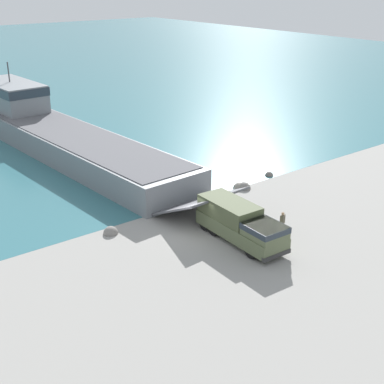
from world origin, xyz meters
name	(u,v)px	position (x,y,z in m)	size (l,w,h in m)	color
ground_plane	(192,234)	(0.00, 0.00, 0.00)	(240.00, 240.00, 0.00)	gray
landing_craft	(52,129)	(1.00, 26.88, 2.09)	(9.12, 43.90, 8.31)	gray
military_truck	(241,223)	(2.15, -2.95, 1.42)	(2.80, 7.87, 2.70)	#566042
soldier_on_ramp	(282,221)	(5.41, -4.03, 1.03)	(0.49, 0.37, 1.77)	#4C4738
shoreline_rock_a	(239,188)	(9.05, 4.75, 0.00)	(1.08, 1.08, 1.08)	gray
shoreline_rock_b	(111,233)	(-4.77, 3.87, 0.00)	(1.13, 1.13, 1.13)	gray
shoreline_rock_c	(269,176)	(13.62, 5.40, 0.00)	(0.80, 0.80, 0.80)	#66605B
shoreline_rock_d	(244,189)	(9.38, 4.42, 0.00)	(1.25, 1.25, 1.25)	gray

